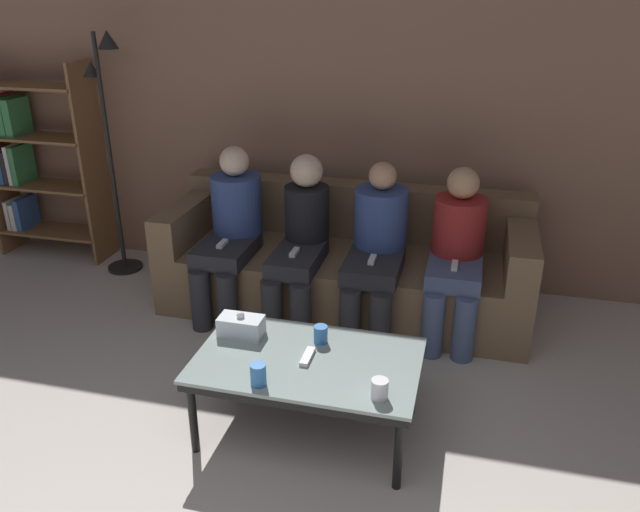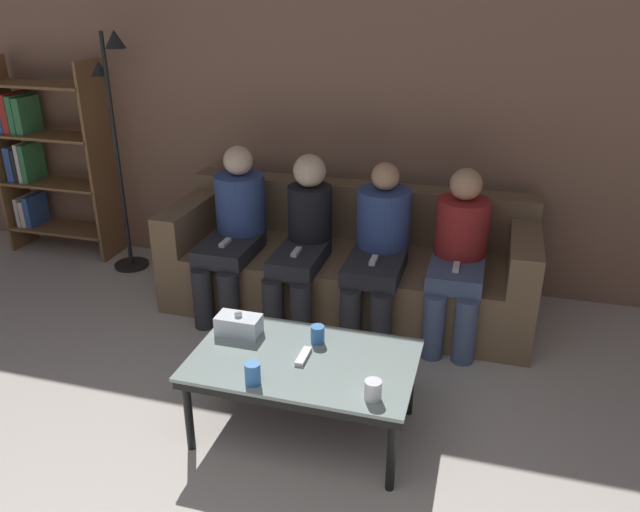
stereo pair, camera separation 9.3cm
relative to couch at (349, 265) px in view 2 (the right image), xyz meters
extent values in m
cube|color=#8C6651|center=(0.00, 0.51, 1.01)|extent=(12.00, 0.06, 2.60)
cube|color=brown|center=(0.00, -0.05, -0.09)|extent=(2.38, 0.87, 0.40)
cube|color=brown|center=(0.00, 0.28, 0.30)|extent=(2.38, 0.20, 0.37)
cube|color=brown|center=(-1.10, -0.05, 0.24)|extent=(0.18, 0.87, 0.26)
cube|color=brown|center=(1.10, -0.05, 0.24)|extent=(0.18, 0.87, 0.26)
cube|color=#8C9E99|center=(0.11, -1.36, 0.12)|extent=(1.05, 0.65, 0.02)
cube|color=black|center=(0.11, -1.36, 0.09)|extent=(1.03, 0.63, 0.04)
cylinder|color=black|center=(-0.37, -1.63, -0.11)|extent=(0.04, 0.04, 0.36)
cylinder|color=black|center=(0.58, -1.63, -0.11)|extent=(0.04, 0.04, 0.36)
cylinder|color=black|center=(-0.37, -1.09, -0.11)|extent=(0.04, 0.04, 0.36)
cylinder|color=black|center=(0.58, -1.09, -0.11)|extent=(0.04, 0.04, 0.36)
cylinder|color=#3372BF|center=(0.13, -1.20, 0.17)|extent=(0.07, 0.07, 0.09)
cylinder|color=silver|center=(0.48, -1.58, 0.17)|extent=(0.07, 0.07, 0.09)
cylinder|color=#3372BF|center=(-0.05, -1.61, 0.18)|extent=(0.07, 0.07, 0.10)
cube|color=silver|center=(-0.27, -1.23, 0.18)|extent=(0.22, 0.12, 0.10)
sphere|color=white|center=(-0.27, -1.23, 0.24)|extent=(0.04, 0.04, 0.04)
cube|color=white|center=(0.11, -1.36, 0.14)|extent=(0.04, 0.15, 0.02)
cube|color=brown|center=(-2.88, 0.28, 0.47)|extent=(0.02, 0.32, 1.53)
cube|color=brown|center=(-2.02, 0.28, 0.47)|extent=(0.02, 0.32, 1.53)
cube|color=brown|center=(-2.45, 0.28, -0.10)|extent=(0.86, 0.32, 0.02)
cube|color=silver|center=(-2.80, 0.28, 0.03)|extent=(0.03, 0.24, 0.24)
cube|color=silver|center=(-2.75, 0.28, 0.02)|extent=(0.04, 0.24, 0.21)
cube|color=#33569E|center=(-2.70, 0.28, 0.04)|extent=(0.04, 0.24, 0.26)
cube|color=brown|center=(-2.45, 0.28, 0.28)|extent=(0.86, 0.32, 0.02)
cube|color=#33569E|center=(-2.79, 0.28, 0.43)|extent=(0.06, 0.24, 0.27)
cube|color=#232328|center=(-2.74, 0.28, 0.42)|extent=(0.03, 0.24, 0.26)
cube|color=silver|center=(-2.70, 0.28, 0.45)|extent=(0.03, 0.24, 0.30)
cube|color=#38844C|center=(-2.65, 0.28, 0.44)|extent=(0.04, 0.24, 0.30)
cube|color=brown|center=(-2.45, 0.28, 0.67)|extent=(0.86, 0.32, 0.02)
cube|color=#33569E|center=(-2.79, 0.28, 0.81)|extent=(0.05, 0.24, 0.27)
cube|color=red|center=(-2.74, 0.28, 0.83)|extent=(0.06, 0.24, 0.30)
cube|color=#38844C|center=(-2.68, 0.28, 0.82)|extent=(0.05, 0.24, 0.29)
cube|color=#38844C|center=(-2.62, 0.28, 0.81)|extent=(0.06, 0.24, 0.28)
cube|color=brown|center=(-2.45, 0.28, 1.05)|extent=(0.86, 0.32, 0.02)
cylinder|color=black|center=(-1.77, 0.13, -0.28)|extent=(0.26, 0.26, 0.02)
cylinder|color=black|center=(-1.77, 0.13, 0.58)|extent=(0.03, 0.03, 1.74)
cone|color=black|center=(-1.67, 0.13, 1.40)|extent=(0.14, 0.14, 0.12)
cone|color=black|center=(-1.85, 0.17, 1.20)|extent=(0.12, 0.12, 0.10)
cylinder|color=#28282D|center=(-0.81, -0.56, -0.09)|extent=(0.13, 0.13, 0.40)
cylinder|color=#28282D|center=(-0.63, -0.56, -0.09)|extent=(0.13, 0.13, 0.40)
cube|color=#28282D|center=(-0.72, -0.33, 0.17)|extent=(0.33, 0.46, 0.10)
cylinder|color=#334784|center=(-0.72, -0.10, 0.36)|extent=(0.33, 0.33, 0.48)
sphere|color=beige|center=(-0.72, -0.10, 0.69)|extent=(0.19, 0.19, 0.19)
cube|color=white|center=(-0.72, -0.38, 0.23)|extent=(0.04, 0.12, 0.02)
cylinder|color=#28282D|center=(-0.33, -0.59, -0.09)|extent=(0.13, 0.13, 0.40)
cylinder|color=#28282D|center=(-0.15, -0.59, -0.09)|extent=(0.13, 0.13, 0.40)
cube|color=#28282D|center=(-0.24, -0.35, 0.17)|extent=(0.29, 0.49, 0.10)
cylinder|color=black|center=(-0.24, -0.10, 0.34)|extent=(0.29, 0.29, 0.45)
sphere|color=beige|center=(-0.24, -0.10, 0.66)|extent=(0.21, 0.21, 0.21)
cube|color=white|center=(-0.24, -0.40, 0.23)|extent=(0.04, 0.12, 0.02)
cylinder|color=#28282D|center=(0.15, -0.58, -0.09)|extent=(0.13, 0.13, 0.40)
cylinder|color=#28282D|center=(0.33, -0.58, -0.09)|extent=(0.13, 0.13, 0.40)
cube|color=#28282D|center=(0.24, -0.34, 0.17)|extent=(0.33, 0.47, 0.10)
cylinder|color=#334784|center=(0.24, -0.10, 0.35)|extent=(0.33, 0.33, 0.47)
sphere|color=tan|center=(0.24, -0.10, 0.67)|extent=(0.17, 0.17, 0.17)
cube|color=white|center=(0.24, -0.39, 0.23)|extent=(0.04, 0.12, 0.02)
cylinder|color=#47567A|center=(0.63, -0.52, -0.09)|extent=(0.13, 0.13, 0.40)
cylinder|color=#47567A|center=(0.81, -0.52, -0.09)|extent=(0.13, 0.13, 0.40)
cube|color=#47567A|center=(0.72, -0.31, 0.17)|extent=(0.32, 0.41, 0.10)
cylinder|color=maroon|center=(0.72, -0.10, 0.34)|extent=(0.32, 0.32, 0.45)
sphere|color=tan|center=(0.72, -0.10, 0.66)|extent=(0.19, 0.19, 0.19)
cube|color=white|center=(0.72, -0.35, 0.23)|extent=(0.04, 0.12, 0.02)
camera|label=1|loc=(0.78, -3.75, 1.74)|focal=35.00mm
camera|label=2|loc=(0.86, -3.72, 1.74)|focal=35.00mm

